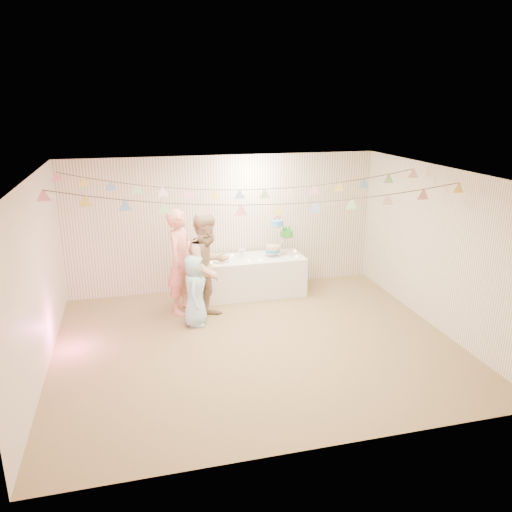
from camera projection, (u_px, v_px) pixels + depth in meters
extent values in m
plane|color=olive|center=(256.00, 343.00, 7.65)|extent=(6.00, 6.00, 0.00)
plane|color=white|center=(256.00, 174.00, 6.87)|extent=(6.00, 6.00, 0.00)
plane|color=white|center=(224.00, 224.00, 9.58)|extent=(6.00, 6.00, 0.00)
plane|color=white|center=(318.00, 340.00, 4.95)|extent=(6.00, 6.00, 0.00)
plane|color=white|center=(36.00, 281.00, 6.56)|extent=(5.00, 5.00, 0.00)
plane|color=white|center=(438.00, 249.00, 7.96)|extent=(5.00, 5.00, 0.00)
cube|color=white|center=(252.00, 276.00, 9.50)|extent=(1.96, 0.78, 0.73)
cylinder|color=white|center=(220.00, 259.00, 9.19)|extent=(0.36, 0.36, 0.02)
imported|color=#F79381|center=(181.00, 261.00, 8.55)|extent=(0.71, 0.80, 1.85)
imported|color=tan|center=(208.00, 267.00, 8.28)|extent=(1.13, 1.09, 1.84)
imported|color=#A0CDE2|center=(195.00, 290.00, 8.14)|extent=(0.52, 0.67, 1.21)
cylinder|color=#FFD88C|center=(211.00, 262.00, 9.06)|extent=(0.04, 0.04, 0.03)
cylinder|color=#FFD88C|center=(232.00, 255.00, 9.47)|extent=(0.04, 0.04, 0.03)
cylinder|color=#FFD88C|center=(260.00, 260.00, 9.21)|extent=(0.04, 0.04, 0.03)
cylinder|color=#FFD88C|center=(267.00, 252.00, 9.67)|extent=(0.04, 0.04, 0.03)
cylinder|color=#FFD88C|center=(296.00, 256.00, 9.41)|extent=(0.04, 0.04, 0.03)
cylinder|color=#FFD88C|center=(295.00, 251.00, 9.74)|extent=(0.04, 0.04, 0.03)
cylinder|color=#FFD88C|center=(249.00, 260.00, 9.17)|extent=(0.04, 0.04, 0.03)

